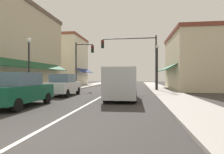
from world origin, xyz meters
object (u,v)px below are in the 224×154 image
object	(u,v)px
van_in_lane	(122,83)
traffic_signal_mast_arm	(137,53)
street_lamp_left_near	(29,57)
traffic_signal_left_corner	(82,59)
parked_car_second_left	(64,85)
street_lamp_right_mid	(157,60)
parked_car_nearest_left	(20,90)

from	to	relation	value
van_in_lane	traffic_signal_mast_arm	world-z (taller)	traffic_signal_mast_arm
street_lamp_left_near	traffic_signal_left_corner	bearing A→B (deg)	83.94
parked_car_second_left	street_lamp_right_mid	xyz separation A→B (m)	(8.11, 5.90, 2.44)
traffic_signal_mast_arm	traffic_signal_left_corner	xyz separation A→B (m)	(-6.77, 1.46, -0.46)
traffic_signal_left_corner	street_lamp_left_near	world-z (taller)	traffic_signal_left_corner
traffic_signal_left_corner	street_lamp_right_mid	size ratio (longest dim) A/B	1.17
traffic_signal_mast_arm	street_lamp_left_near	distance (m)	11.45
parked_car_nearest_left	street_lamp_left_near	size ratio (longest dim) A/B	0.94
traffic_signal_left_corner	parked_car_nearest_left	bearing A→B (deg)	-86.35
parked_car_nearest_left	traffic_signal_mast_arm	distance (m)	14.00
parked_car_nearest_left	street_lamp_right_mid	distance (m)	14.49
van_in_lane	traffic_signal_left_corner	xyz separation A→B (m)	(-5.80, 9.76, 2.60)
parked_car_nearest_left	parked_car_second_left	world-z (taller)	same
street_lamp_left_near	street_lamp_right_mid	distance (m)	12.69
parked_car_nearest_left	parked_car_second_left	distance (m)	5.88
traffic_signal_mast_arm	traffic_signal_left_corner	world-z (taller)	traffic_signal_mast_arm
traffic_signal_mast_arm	traffic_signal_left_corner	distance (m)	6.94
traffic_signal_mast_arm	street_lamp_left_near	world-z (taller)	traffic_signal_mast_arm
parked_car_nearest_left	street_lamp_right_mid	xyz separation A→B (m)	(8.09, 11.77, 2.44)
parked_car_nearest_left	traffic_signal_left_corner	size ratio (longest dim) A/B	0.71
van_in_lane	traffic_signal_mast_arm	bearing A→B (deg)	82.38
traffic_signal_mast_arm	traffic_signal_left_corner	bearing A→B (deg)	167.83
van_in_lane	traffic_signal_left_corner	distance (m)	11.64
traffic_signal_left_corner	parked_car_second_left	bearing A→B (deg)	-83.79
traffic_signal_mast_arm	traffic_signal_left_corner	size ratio (longest dim) A/B	1.07
traffic_signal_mast_arm	street_lamp_right_mid	size ratio (longest dim) A/B	1.25
parked_car_second_left	traffic_signal_left_corner	distance (m)	8.38
parked_car_nearest_left	traffic_signal_left_corner	world-z (taller)	traffic_signal_left_corner
traffic_signal_left_corner	traffic_signal_mast_arm	bearing A→B (deg)	-12.17
street_lamp_left_near	street_lamp_right_mid	xyz separation A→B (m)	(10.00, 7.81, 0.32)
street_lamp_left_near	traffic_signal_mast_arm	bearing A→B (deg)	46.71
street_lamp_right_mid	van_in_lane	bearing A→B (deg)	-112.05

